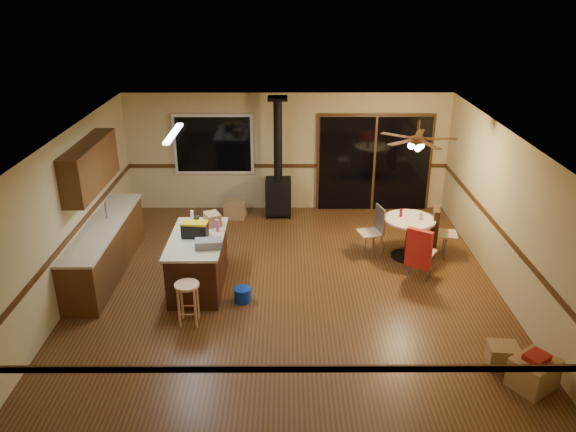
{
  "coord_description": "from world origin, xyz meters",
  "views": [
    {
      "loc": [
        -0.03,
        -8.31,
        4.81
      ],
      "look_at": [
        0.0,
        0.3,
        1.15
      ],
      "focal_mm": 35.0,
      "sensor_mm": 36.0,
      "label": 1
    }
  ],
  "objects_px": {
    "toolbox_black": "(195,230)",
    "box_corner_a": "(534,373)",
    "kitchen_island": "(198,262)",
    "chair_right": "(436,226)",
    "bar_stool": "(188,304)",
    "toolbox_grey": "(209,244)",
    "box_corner_b": "(502,355)",
    "dining_table": "(409,231)",
    "blue_bucket": "(243,295)",
    "box_under_window": "(235,210)",
    "chair_left": "(375,225)",
    "wood_stove": "(278,184)",
    "chair_near": "(419,248)"
  },
  "relations": [
    {
      "from": "toolbox_grey",
      "to": "toolbox_black",
      "type": "relative_size",
      "value": 1.02
    },
    {
      "from": "kitchen_island",
      "to": "chair_right",
      "type": "distance_m",
      "value": 4.39
    },
    {
      "from": "chair_left",
      "to": "blue_bucket",
      "type": "bearing_deg",
      "value": -144.64
    },
    {
      "from": "kitchen_island",
      "to": "chair_right",
      "type": "xyz_separation_m",
      "value": [
        4.24,
        1.13,
        0.14
      ]
    },
    {
      "from": "toolbox_grey",
      "to": "bar_stool",
      "type": "bearing_deg",
      "value": -108.11
    },
    {
      "from": "blue_bucket",
      "to": "box_under_window",
      "type": "bearing_deg",
      "value": 96.69
    },
    {
      "from": "kitchen_island",
      "to": "box_corner_a",
      "type": "xyz_separation_m",
      "value": [
        4.6,
        -2.57,
        -0.25
      ]
    },
    {
      "from": "dining_table",
      "to": "chair_right",
      "type": "xyz_separation_m",
      "value": [
        0.52,
        0.08,
        0.06
      ]
    },
    {
      "from": "bar_stool",
      "to": "chair_right",
      "type": "xyz_separation_m",
      "value": [
        4.24,
        2.24,
        0.26
      ]
    },
    {
      "from": "chair_near",
      "to": "box_corner_b",
      "type": "bearing_deg",
      "value": -74.66
    },
    {
      "from": "dining_table",
      "to": "box_corner_a",
      "type": "relative_size",
      "value": 1.74
    },
    {
      "from": "box_corner_a",
      "to": "box_corner_b",
      "type": "distance_m",
      "value": 0.49
    },
    {
      "from": "blue_bucket",
      "to": "box_corner_a",
      "type": "bearing_deg",
      "value": -28.3
    },
    {
      "from": "toolbox_grey",
      "to": "toolbox_black",
      "type": "xyz_separation_m",
      "value": [
        -0.27,
        0.4,
        0.05
      ]
    },
    {
      "from": "chair_left",
      "to": "chair_right",
      "type": "relative_size",
      "value": 0.74
    },
    {
      "from": "bar_stool",
      "to": "chair_near",
      "type": "distance_m",
      "value": 3.95
    },
    {
      "from": "blue_bucket",
      "to": "box_under_window",
      "type": "relative_size",
      "value": 0.62
    },
    {
      "from": "chair_left",
      "to": "box_under_window",
      "type": "height_order",
      "value": "chair_left"
    },
    {
      "from": "kitchen_island",
      "to": "box_corner_b",
      "type": "xyz_separation_m",
      "value": [
        4.36,
        -2.15,
        -0.3
      ]
    },
    {
      "from": "chair_near",
      "to": "toolbox_grey",
      "type": "bearing_deg",
      "value": -170.77
    },
    {
      "from": "chair_right",
      "to": "chair_near",
      "type": "bearing_deg",
      "value": -119.06
    },
    {
      "from": "box_corner_a",
      "to": "box_under_window",
      "type": "bearing_deg",
      "value": 127.56
    },
    {
      "from": "wood_stove",
      "to": "box_corner_a",
      "type": "distance_m",
      "value": 6.54
    },
    {
      "from": "blue_bucket",
      "to": "chair_near",
      "type": "bearing_deg",
      "value": 13.21
    },
    {
      "from": "wood_stove",
      "to": "toolbox_black",
      "type": "bearing_deg",
      "value": -113.61
    },
    {
      "from": "toolbox_grey",
      "to": "box_corner_b",
      "type": "height_order",
      "value": "toolbox_grey"
    },
    {
      "from": "blue_bucket",
      "to": "bar_stool",
      "type": "bearing_deg",
      "value": -141.05
    },
    {
      "from": "chair_right",
      "to": "dining_table",
      "type": "bearing_deg",
      "value": -170.99
    },
    {
      "from": "blue_bucket",
      "to": "wood_stove",
      "type": "bearing_deg",
      "value": 81.45
    },
    {
      "from": "box_corner_b",
      "to": "toolbox_black",
      "type": "bearing_deg",
      "value": 153.66
    },
    {
      "from": "blue_bucket",
      "to": "kitchen_island",
      "type": "bearing_deg",
      "value": 146.63
    },
    {
      "from": "toolbox_grey",
      "to": "chair_near",
      "type": "distance_m",
      "value": 3.54
    },
    {
      "from": "toolbox_black",
      "to": "box_corner_a",
      "type": "xyz_separation_m",
      "value": [
        4.62,
        -2.59,
        -0.81
      ]
    },
    {
      "from": "dining_table",
      "to": "chair_right",
      "type": "distance_m",
      "value": 0.53
    },
    {
      "from": "dining_table",
      "to": "kitchen_island",
      "type": "bearing_deg",
      "value": -164.35
    },
    {
      "from": "blue_bucket",
      "to": "box_corner_b",
      "type": "bearing_deg",
      "value": -24.54
    },
    {
      "from": "box_corner_b",
      "to": "chair_near",
      "type": "bearing_deg",
      "value": 105.34
    },
    {
      "from": "chair_right",
      "to": "toolbox_grey",
      "type": "bearing_deg",
      "value": -159.41
    },
    {
      "from": "blue_bucket",
      "to": "chair_left",
      "type": "height_order",
      "value": "chair_left"
    },
    {
      "from": "chair_right",
      "to": "toolbox_black",
      "type": "bearing_deg",
      "value": -165.53
    },
    {
      "from": "dining_table",
      "to": "box_corner_b",
      "type": "height_order",
      "value": "dining_table"
    },
    {
      "from": "wood_stove",
      "to": "box_corner_a",
      "type": "xyz_separation_m",
      "value": [
        3.3,
        -5.62,
        -0.53
      ]
    },
    {
      "from": "bar_stool",
      "to": "chair_right",
      "type": "distance_m",
      "value": 4.8
    },
    {
      "from": "blue_bucket",
      "to": "chair_left",
      "type": "xyz_separation_m",
      "value": [
        2.36,
        1.67,
        0.47
      ]
    },
    {
      "from": "wood_stove",
      "to": "dining_table",
      "type": "relative_size",
      "value": 2.71
    },
    {
      "from": "blue_bucket",
      "to": "chair_near",
      "type": "relative_size",
      "value": 0.39
    },
    {
      "from": "kitchen_island",
      "to": "bar_stool",
      "type": "height_order",
      "value": "kitchen_island"
    },
    {
      "from": "wood_stove",
      "to": "bar_stool",
      "type": "distance_m",
      "value": 4.38
    },
    {
      "from": "wood_stove",
      "to": "chair_right",
      "type": "bearing_deg",
      "value": -33.19
    },
    {
      "from": "dining_table",
      "to": "chair_left",
      "type": "height_order",
      "value": "chair_left"
    }
  ]
}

